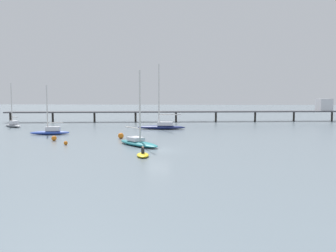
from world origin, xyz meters
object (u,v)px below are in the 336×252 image
Objects in this scene: dinghy_yellow at (143,155)px; mooring_buoy_near at (54,138)px; sailboat_navy at (162,125)px; pier at (214,110)px; mooring_buoy_far at (66,143)px; sailboat_blue at (50,131)px; sailboat_teal at (138,141)px; sailboat_gray at (13,124)px; mooring_buoy_inner at (121,136)px.

dinghy_yellow is 18.97m from mooring_buoy_near.
pier is at bearing 62.39° from sailboat_navy.
dinghy_yellow is 14.03m from mooring_buoy_far.
sailboat_teal reaches higher than sailboat_blue.
sailboat_navy is 16.60× the size of mooring_buoy_near.
pier is at bearing 47.78° from sailboat_blue.
mooring_buoy_far is at bearing -60.06° from sailboat_blue.
dinghy_yellow is (-10.63, -51.95, -2.59)m from pier.
sailboat_navy is at bearing -5.20° from sailboat_gray.
pier is 93.41× the size of mooring_buoy_inner.
pier reaches higher than mooring_buoy_far.
sailboat_navy reaches higher than pier.
mooring_buoy_inner is (-4.96, -15.26, -0.28)m from sailboat_navy.
pier reaches higher than mooring_buoy_inner.
mooring_buoy_far is at bearing -51.82° from mooring_buoy_near.
pier is 9.94× the size of sailboat_blue.
mooring_buoy_inner is at bearing -113.76° from pier.
sailboat_blue is 13.76m from mooring_buoy_far.
sailboat_blue is (-28.88, -31.82, -2.18)m from pier.
sailboat_navy reaches higher than dinghy_yellow.
dinghy_yellow is (0.49, -30.67, -0.51)m from sailboat_navy.
sailboat_gray is at bearing 145.24° from mooring_buoy_inner.
sailboat_navy is 1.38× the size of sailboat_gray.
mooring_buoy_inner is at bearing -34.76° from sailboat_gray.
sailboat_navy is 23.19m from mooring_buoy_near.
sailboat_navy is at bearing 90.92° from dinghy_yellow.
sailboat_navy is (-11.13, -21.28, -2.07)m from pier.
sailboat_blue is 10.97× the size of mooring_buoy_near.
sailboat_teal is at bearing -93.22° from sailboat_navy.
mooring_buoy_near is at bearing 128.18° from mooring_buoy_far.
pier reaches higher than dinghy_yellow.
sailboat_blue is at bearing 144.26° from sailboat_teal.
mooring_buoy_near is (-14.02, -18.47, -0.35)m from sailboat_navy.
sailboat_gray is 32.31m from mooring_buoy_far.
pier is 8.40× the size of sailboat_teal.
sailboat_blue is 2.72× the size of dinghy_yellow.
sailboat_gray reaches higher than mooring_buoy_inner.
sailboat_navy is at bearing 30.71° from sailboat_blue.
mooring_buoy_inner is (26.05, -18.08, -0.14)m from sailboat_gray.
sailboat_blue is 20.65m from sailboat_navy.
pier is 45.47m from sailboat_teal.
sailboat_gray reaches higher than pier.
sailboat_teal is 8.06m from mooring_buoy_inner.
sailboat_teal is at bearing -40.31° from sailboat_gray.
sailboat_gray is 31.71m from mooring_buoy_inner.
sailboat_teal is at bearing 0.28° from mooring_buoy_far.
pier is at bearing 57.68° from mooring_buoy_near.
dinghy_yellow is 16.35m from mooring_buoy_inner.
sailboat_navy is at bearing 52.79° from mooring_buoy_near.
sailboat_blue is at bearing 132.18° from dinghy_yellow.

